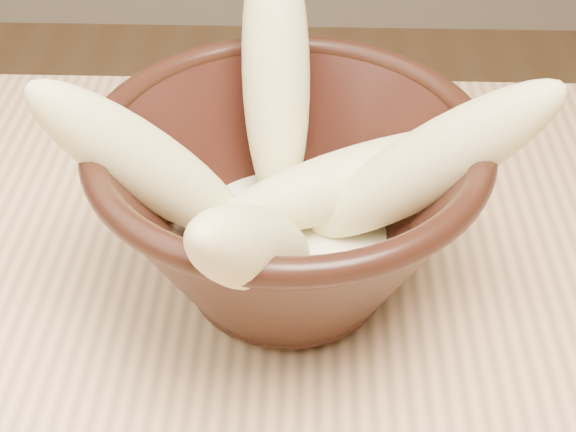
# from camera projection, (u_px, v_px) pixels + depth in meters

# --- Properties ---
(bowl) EXTENTS (0.23, 0.23, 0.13)m
(bowl) POSITION_uv_depth(u_px,v_px,m) (288.00, 202.00, 0.48)
(bowl) COLOR black
(bowl) RESTS_ON table
(milk_puddle) EXTENTS (0.13, 0.13, 0.02)m
(milk_puddle) POSITION_uv_depth(u_px,v_px,m) (288.00, 241.00, 0.50)
(milk_puddle) COLOR beige
(milk_puddle) RESTS_ON bowl
(banana_upright) EXTENTS (0.05, 0.13, 0.17)m
(banana_upright) POSITION_uv_depth(u_px,v_px,m) (276.00, 70.00, 0.50)
(banana_upright) COLOR #D1C77C
(banana_upright) RESTS_ON bowl
(banana_left) EXTENTS (0.14, 0.08, 0.15)m
(banana_left) POSITION_uv_depth(u_px,v_px,m) (146.00, 166.00, 0.45)
(banana_left) COLOR #D1C77C
(banana_left) RESTS_ON bowl
(banana_right) EXTENTS (0.16, 0.06, 0.15)m
(banana_right) POSITION_uv_depth(u_px,v_px,m) (427.00, 166.00, 0.45)
(banana_right) COLOR #D1C77C
(banana_right) RESTS_ON bowl
(banana_across) EXTENTS (0.19, 0.11, 0.06)m
(banana_across) POSITION_uv_depth(u_px,v_px,m) (362.00, 179.00, 0.49)
(banana_across) COLOR #D1C77C
(banana_across) RESTS_ON bowl
(banana_front) EXTENTS (0.09, 0.15, 0.14)m
(banana_front) POSITION_uv_depth(u_px,v_px,m) (256.00, 249.00, 0.40)
(banana_front) COLOR #D1C77C
(banana_front) RESTS_ON bowl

